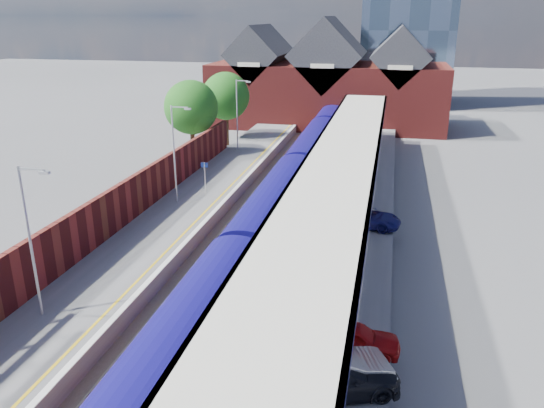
# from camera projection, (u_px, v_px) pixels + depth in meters

# --- Properties ---
(ground) EXTENTS (240.00, 240.00, 0.00)m
(ground) POSITION_uv_depth(u_px,v_px,m) (285.00, 188.00, 45.15)
(ground) COLOR #5B5B5E
(ground) RESTS_ON ground
(ballast_bed) EXTENTS (6.00, 76.00, 0.06)m
(ballast_bed) POSITION_uv_depth(u_px,v_px,m) (257.00, 231.00, 35.94)
(ballast_bed) COLOR #473D33
(ballast_bed) RESTS_ON ground
(rails) EXTENTS (4.51, 76.00, 0.14)m
(rails) POSITION_uv_depth(u_px,v_px,m) (257.00, 230.00, 35.91)
(rails) COLOR slate
(rails) RESTS_ON ground
(left_platform) EXTENTS (5.00, 76.00, 1.00)m
(left_platform) POSITION_uv_depth(u_px,v_px,m) (180.00, 218.00, 36.92)
(left_platform) COLOR #565659
(left_platform) RESTS_ON ground
(right_platform) EXTENTS (6.00, 76.00, 1.00)m
(right_platform) POSITION_uv_depth(u_px,v_px,m) (346.00, 232.00, 34.55)
(right_platform) COLOR #565659
(right_platform) RESTS_ON ground
(coping_left) EXTENTS (0.30, 76.00, 0.05)m
(coping_left) POSITION_uv_depth(u_px,v_px,m) (212.00, 214.00, 36.26)
(coping_left) COLOR silver
(coping_left) RESTS_ON left_platform
(coping_right) EXTENTS (0.30, 76.00, 0.05)m
(coping_right) POSITION_uv_depth(u_px,v_px,m) (303.00, 221.00, 34.96)
(coping_right) COLOR silver
(coping_right) RESTS_ON right_platform
(yellow_line) EXTENTS (0.14, 76.00, 0.01)m
(yellow_line) POSITION_uv_depth(u_px,v_px,m) (204.00, 213.00, 36.39)
(yellow_line) COLOR yellow
(yellow_line) RESTS_ON left_platform
(train) EXTENTS (2.91, 65.92, 3.45)m
(train) POSITION_uv_depth(u_px,v_px,m) (298.00, 172.00, 41.90)
(train) COLOR #120D61
(train) RESTS_ON ground
(canopy) EXTENTS (4.50, 52.00, 4.48)m
(canopy) POSITION_uv_depth(u_px,v_px,m) (344.00, 154.00, 34.85)
(canopy) COLOR #0D0F51
(canopy) RESTS_ON right_platform
(lamp_post_b) EXTENTS (1.48, 0.18, 7.00)m
(lamp_post_b) POSITION_uv_depth(u_px,v_px,m) (32.00, 234.00, 22.72)
(lamp_post_b) COLOR #A5A8AA
(lamp_post_b) RESTS_ON left_platform
(lamp_post_c) EXTENTS (1.48, 0.18, 7.00)m
(lamp_post_c) POSITION_uv_depth(u_px,v_px,m) (176.00, 148.00, 37.43)
(lamp_post_c) COLOR #A5A8AA
(lamp_post_c) RESTS_ON left_platform
(lamp_post_d) EXTENTS (1.48, 0.18, 7.00)m
(lamp_post_d) POSITION_uv_depth(u_px,v_px,m) (238.00, 111.00, 52.13)
(lamp_post_d) COLOR #A5A8AA
(lamp_post_d) RESTS_ON left_platform
(platform_sign) EXTENTS (0.55, 0.08, 2.50)m
(platform_sign) POSITION_uv_depth(u_px,v_px,m) (205.00, 173.00, 39.76)
(platform_sign) COLOR #A5A8AA
(platform_sign) RESTS_ON left_platform
(brick_wall) EXTENTS (0.35, 50.00, 3.86)m
(brick_wall) POSITION_uv_depth(u_px,v_px,m) (94.00, 223.00, 30.86)
(brick_wall) COLOR maroon
(brick_wall) RESTS_ON left_platform
(station_building) EXTENTS (30.00, 12.12, 13.78)m
(station_building) POSITION_uv_depth(u_px,v_px,m) (328.00, 84.00, 69.05)
(station_building) COLOR maroon
(station_building) RESTS_ON ground
(tree_near) EXTENTS (5.20, 5.20, 8.10)m
(tree_near) POSITION_uv_depth(u_px,v_px,m) (192.00, 109.00, 50.91)
(tree_near) COLOR #382314
(tree_near) RESTS_ON ground
(tree_far) EXTENTS (5.20, 5.20, 8.10)m
(tree_far) POSITION_uv_depth(u_px,v_px,m) (227.00, 98.00, 58.06)
(tree_far) COLOR #382314
(tree_far) RESTS_ON ground
(parked_car_red) EXTENTS (3.86, 1.73, 1.29)m
(parked_car_red) POSITION_uv_depth(u_px,v_px,m) (353.00, 338.00, 21.20)
(parked_car_red) COLOR #AD0E0E
(parked_car_red) RESTS_ON right_platform
(parked_car_silver) EXTENTS (4.68, 3.34, 1.47)m
(parked_car_silver) POSITION_uv_depth(u_px,v_px,m) (333.00, 369.00, 19.20)
(parked_car_silver) COLOR silver
(parked_car_silver) RESTS_ON right_platform
(parked_car_dark) EXTENTS (5.20, 3.62, 1.40)m
(parked_car_dark) POSITION_uv_depth(u_px,v_px,m) (334.00, 376.00, 18.88)
(parked_car_dark) COLOR black
(parked_car_dark) RESTS_ON right_platform
(parked_car_blue) EXTENTS (4.68, 2.90, 1.21)m
(parked_car_blue) POSITION_uv_depth(u_px,v_px,m) (367.00, 217.00, 34.06)
(parked_car_blue) COLOR navy
(parked_car_blue) RESTS_ON right_platform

